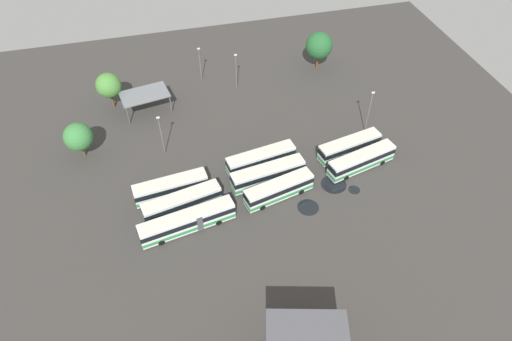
{
  "coord_description": "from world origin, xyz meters",
  "views": [
    {
      "loc": [
        15.2,
        49.9,
        55.46
      ],
      "look_at": [
        1.89,
        -1.55,
        1.51
      ],
      "focal_mm": 31.75,
      "sensor_mm": 36.0,
      "label": 1
    }
  ],
  "objects_px": {
    "bus_row1_slot1": "(268,174)",
    "tree_east_edge": "(78,137)",
    "bus_row2_slot0": "(171,187)",
    "tree_northwest": "(108,86)",
    "bus_row0_slot2": "(361,160)",
    "maintenance_shelter": "(145,95)",
    "lamp_post_by_building": "(369,111)",
    "bus_row0_slot1": "(349,146)",
    "bus_row1_slot2": "(279,189)",
    "bus_row2_slot2": "(188,221)",
    "bus_row1_slot0": "(261,159)",
    "lamp_post_near_entrance": "(161,134)",
    "tree_north_edge": "(319,46)",
    "bus_row2_slot1": "(182,203)",
    "lamp_post_far_corner": "(236,70)",
    "lamp_post_mid_lot": "(200,63)"
  },
  "relations": [
    {
      "from": "bus_row1_slot1",
      "to": "tree_east_edge",
      "type": "bearing_deg",
      "value": -25.5
    },
    {
      "from": "bus_row1_slot1",
      "to": "bus_row2_slot0",
      "type": "bearing_deg",
      "value": -3.55
    },
    {
      "from": "tree_northwest",
      "to": "bus_row0_slot2",
      "type": "bearing_deg",
      "value": 145.17
    },
    {
      "from": "bus_row0_slot2",
      "to": "maintenance_shelter",
      "type": "distance_m",
      "value": 42.66
    },
    {
      "from": "bus_row2_slot0",
      "to": "lamp_post_by_building",
      "type": "relative_size",
      "value": 1.35
    },
    {
      "from": "tree_northwest",
      "to": "lamp_post_by_building",
      "type": "bearing_deg",
      "value": 156.89
    },
    {
      "from": "bus_row0_slot1",
      "to": "bus_row1_slot2",
      "type": "relative_size",
      "value": 1.01
    },
    {
      "from": "bus_row2_slot2",
      "to": "tree_northwest",
      "type": "height_order",
      "value": "tree_northwest"
    },
    {
      "from": "bus_row1_slot0",
      "to": "bus_row2_slot2",
      "type": "bearing_deg",
      "value": 35.92
    },
    {
      "from": "bus_row0_slot2",
      "to": "lamp_post_near_entrance",
      "type": "distance_m",
      "value": 34.58
    },
    {
      "from": "lamp_post_near_entrance",
      "to": "bus_row0_slot2",
      "type": "bearing_deg",
      "value": 159.44
    },
    {
      "from": "maintenance_shelter",
      "to": "tree_northwest",
      "type": "relative_size",
      "value": 1.29
    },
    {
      "from": "bus_row1_slot2",
      "to": "tree_north_edge",
      "type": "distance_m",
      "value": 39.16
    },
    {
      "from": "tree_east_edge",
      "to": "lamp_post_by_building",
      "type": "bearing_deg",
      "value": 172.98
    },
    {
      "from": "bus_row2_slot0",
      "to": "tree_northwest",
      "type": "bearing_deg",
      "value": -72.48
    },
    {
      "from": "bus_row1_slot1",
      "to": "bus_row2_slot1",
      "type": "distance_m",
      "value": 14.86
    },
    {
      "from": "bus_row2_slot1",
      "to": "tree_east_edge",
      "type": "height_order",
      "value": "tree_east_edge"
    },
    {
      "from": "bus_row2_slot1",
      "to": "lamp_post_by_building",
      "type": "bearing_deg",
      "value": -163.51
    },
    {
      "from": "lamp_post_near_entrance",
      "to": "tree_north_edge",
      "type": "distance_m",
      "value": 40.46
    },
    {
      "from": "tree_north_edge",
      "to": "bus_row2_slot0",
      "type": "bearing_deg",
      "value": 39.5
    },
    {
      "from": "bus_row0_slot1",
      "to": "bus_row1_slot0",
      "type": "bearing_deg",
      "value": -2.93
    },
    {
      "from": "bus_row0_slot2",
      "to": "bus_row1_slot2",
      "type": "xyz_separation_m",
      "value": [
        15.54,
        2.85,
        -0.0
      ]
    },
    {
      "from": "bus_row0_slot2",
      "to": "lamp_post_near_entrance",
      "type": "height_order",
      "value": "lamp_post_near_entrance"
    },
    {
      "from": "bus_row2_slot2",
      "to": "lamp_post_far_corner",
      "type": "distance_m",
      "value": 37.39
    },
    {
      "from": "bus_row2_slot0",
      "to": "maintenance_shelter",
      "type": "height_order",
      "value": "maintenance_shelter"
    },
    {
      "from": "lamp_post_near_entrance",
      "to": "tree_northwest",
      "type": "height_order",
      "value": "lamp_post_near_entrance"
    },
    {
      "from": "bus_row0_slot1",
      "to": "bus_row0_slot2",
      "type": "xyz_separation_m",
      "value": [
        -0.63,
        3.79,
        0.0
      ]
    },
    {
      "from": "bus_row0_slot1",
      "to": "bus_row2_slot0",
      "type": "xyz_separation_m",
      "value": [
        31.6,
        1.9,
        0.0
      ]
    },
    {
      "from": "bus_row0_slot2",
      "to": "bus_row1_slot0",
      "type": "bearing_deg",
      "value": -15.56
    },
    {
      "from": "bus_row0_slot2",
      "to": "lamp_post_far_corner",
      "type": "relative_size",
      "value": 1.59
    },
    {
      "from": "lamp_post_near_entrance",
      "to": "tree_east_edge",
      "type": "distance_m",
      "value": 14.17
    },
    {
      "from": "lamp_post_mid_lot",
      "to": "tree_northwest",
      "type": "relative_size",
      "value": 1.0
    },
    {
      "from": "bus_row1_slot1",
      "to": "maintenance_shelter",
      "type": "height_order",
      "value": "maintenance_shelter"
    },
    {
      "from": "bus_row0_slot1",
      "to": "tree_northwest",
      "type": "bearing_deg",
      "value": -31.46
    },
    {
      "from": "bus_row2_slot1",
      "to": "tree_north_edge",
      "type": "relative_size",
      "value": 1.48
    },
    {
      "from": "lamp_post_far_corner",
      "to": "tree_east_edge",
      "type": "bearing_deg",
      "value": 23.44
    },
    {
      "from": "bus_row1_slot2",
      "to": "maintenance_shelter",
      "type": "relative_size",
      "value": 1.2
    },
    {
      "from": "bus_row2_slot0",
      "to": "lamp_post_by_building",
      "type": "xyz_separation_m",
      "value": [
        -37.08,
        -6.96,
        3.06
      ]
    },
    {
      "from": "bus_row1_slot0",
      "to": "bus_row1_slot1",
      "type": "xyz_separation_m",
      "value": [
        -0.21,
        3.71,
        0.0
      ]
    },
    {
      "from": "bus_row2_slot1",
      "to": "tree_northwest",
      "type": "xyz_separation_m",
      "value": [
        9.61,
        -29.96,
        3.35
      ]
    },
    {
      "from": "bus_row0_slot2",
      "to": "bus_row2_slot1",
      "type": "height_order",
      "value": "same"
    },
    {
      "from": "bus_row1_slot2",
      "to": "lamp_post_far_corner",
      "type": "relative_size",
      "value": 1.48
    },
    {
      "from": "lamp_post_near_entrance",
      "to": "lamp_post_mid_lot",
      "type": "xyz_separation_m",
      "value": [
        -10.25,
        -21.14,
        -0.33
      ]
    },
    {
      "from": "bus_row0_slot2",
      "to": "bus_row2_slot2",
      "type": "xyz_separation_m",
      "value": [
        30.63,
        5.62,
        0.0
      ]
    },
    {
      "from": "bus_row1_slot1",
      "to": "lamp_post_far_corner",
      "type": "bearing_deg",
      "value": -91.88
    },
    {
      "from": "lamp_post_by_building",
      "to": "lamp_post_mid_lot",
      "type": "xyz_separation_m",
      "value": [
        26.87,
        -24.41,
        -0.66
      ]
    },
    {
      "from": "lamp_post_by_building",
      "to": "bus_row1_slot2",
      "type": "bearing_deg",
      "value": 29.83
    },
    {
      "from": "tree_north_edge",
      "to": "lamp_post_by_building",
      "type": "bearing_deg",
      "value": 93.79
    },
    {
      "from": "bus_row0_slot1",
      "to": "bus_row1_slot1",
      "type": "relative_size",
      "value": 0.93
    },
    {
      "from": "bus_row1_slot2",
      "to": "bus_row2_slot0",
      "type": "distance_m",
      "value": 17.35
    }
  ]
}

